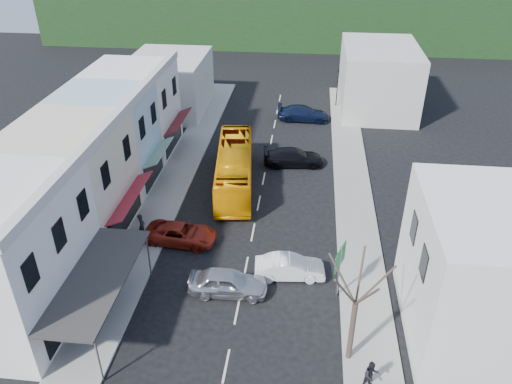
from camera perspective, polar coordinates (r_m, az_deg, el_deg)
name	(u,v)px	position (r m, az deg, el deg)	size (l,w,h in m)	color
ground	(246,267)	(32.99, -1.17, -8.61)	(120.00, 120.00, 0.00)	black
sidewalk_left	(173,184)	(42.42, -9.51, 0.85)	(3.00, 52.00, 0.15)	gray
sidewalk_right	(353,195)	(41.17, 11.06, -0.30)	(3.00, 52.00, 0.15)	gray
shopfront_row	(83,168)	(38.19, -19.17, 2.62)	(8.25, 30.00, 8.00)	silver
right_building	(493,275)	(28.97, 25.45, -8.53)	(8.00, 9.00, 8.00)	silver
distant_block_left	(170,84)	(57.39, -9.85, 12.11)	(8.00, 10.00, 6.00)	#B7B2A8
distant_block_right	(378,78)	(58.44, 13.78, 12.54)	(8.00, 12.00, 7.00)	#B7B2A8
bus	(235,168)	(41.26, -2.46, 2.72)	(2.50, 11.60, 3.10)	#F59F04
car_silver	(228,284)	(30.74, -3.22, -10.43)	(1.80, 4.40, 1.40)	#BBBBC0
car_white	(290,268)	(31.93, 3.87, -8.63)	(1.80, 4.40, 1.40)	white
car_red	(181,234)	(35.19, -8.57, -4.72)	(1.90, 4.60, 1.40)	maroon
car_black_near	(294,158)	(44.91, 4.31, 3.90)	(1.84, 4.50, 1.40)	black
car_navy_far	(303,114)	(54.52, 5.42, 8.84)	(1.84, 4.50, 1.40)	black
pedestrian_left	(142,226)	(35.90, -12.92, -3.85)	(0.60, 0.40, 1.70)	black
pedestrian_right	(371,375)	(26.27, 13.03, -19.67)	(0.70, 0.44, 1.70)	black
direction_sign	(339,272)	(30.09, 9.43, -9.05)	(0.79, 1.63, 3.74)	#0B6025
street_tree	(356,304)	(25.29, 11.31, -12.43)	(2.75, 2.75, 7.72)	#392C22
traffic_signal	(337,88)	(58.33, 9.28, 11.70)	(0.61, 0.98, 4.54)	black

